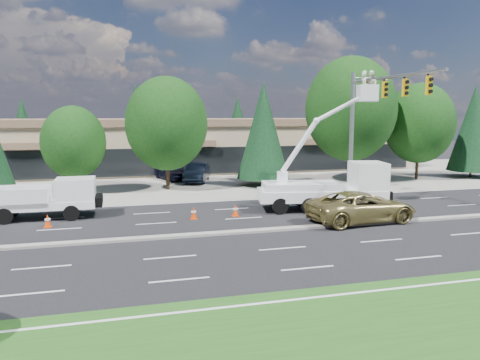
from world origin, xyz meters
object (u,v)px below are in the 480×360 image
object	(u,v)px
bucket_truck	(334,181)
utility_pickup	(50,202)
signal_mast	(368,113)
minivan	(362,207)

from	to	relation	value
bucket_truck	utility_pickup	bearing A→B (deg)	-175.62
signal_mast	minivan	world-z (taller)	signal_mast
bucket_truck	minivan	size ratio (longest dim) A/B	1.39
utility_pickup	bucket_truck	world-z (taller)	bucket_truck
signal_mast	utility_pickup	bearing A→B (deg)	-177.66
signal_mast	minivan	xyz separation A→B (m)	(-3.96, -6.44, -5.20)
signal_mast	utility_pickup	world-z (taller)	signal_mast
signal_mast	bucket_truck	bearing A→B (deg)	-142.77
utility_pickup	minivan	xyz separation A→B (m)	(16.84, -5.59, -0.08)
utility_pickup	minivan	size ratio (longest dim) A/B	0.97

